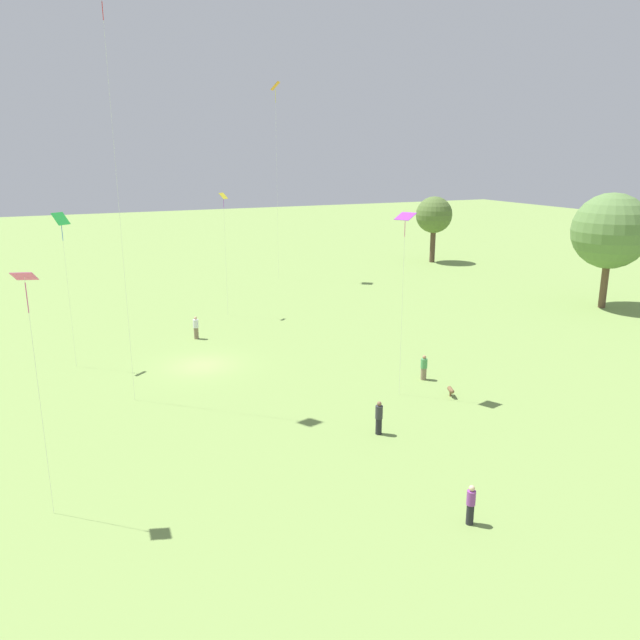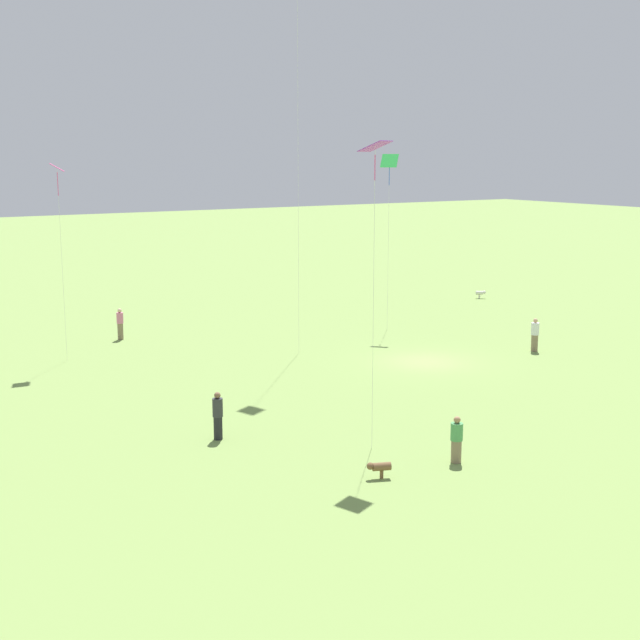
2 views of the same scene
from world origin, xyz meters
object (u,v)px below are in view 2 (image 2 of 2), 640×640
Objects in this scene: kite_1 at (57,177)px; dog_0 at (481,293)px; person_1 at (457,440)px; person_2 at (218,416)px; person_0 at (120,324)px; dog_1 at (379,467)px; person_3 at (535,335)px; kite_5 at (389,166)px; kite_4 at (375,157)px.

dog_0 is at bearing -20.34° from kite_1.
person_2 is (5.87, -6.66, 0.10)m from person_1.
person_0 is 0.18× the size of kite_1.
person_3 is at bearing -37.26° from dog_1.
person_1 is at bearing -71.07° from dog_1.
person_1 is 0.91× the size of person_3.
dog_1 is (28.04, 26.05, -0.01)m from dog_0.
kite_5 is (-14.72, 5.75, 8.86)m from person_0.
dog_0 is 38.27m from dog_1.
dog_0 is (-26.44, -23.40, -9.98)m from kite_4.
person_2 reaches higher than dog_0.
dog_1 is (0.47, 25.93, -0.51)m from person_0.
person_2 reaches higher than dog_1.
kite_1 is at bearing -47.13° from dog_0.
kite_1 is 0.96× the size of kite_5.
person_0 is 0.17× the size of kite_4.
person_2 reaches higher than person_0.
kite_4 is (1.58, -2.79, 9.58)m from person_1.
kite_4 is at bearing -9.47° from dog_1.
kite_1 is 0.92× the size of kite_4.
person_1 is at bearing 100.75° from person_0.
person_2 reaches higher than person_1.
person_1 reaches higher than dog_1.
kite_4 reaches higher than person_0.
kite_4 is 13.50× the size of dog_1.
person_1 is 2.03× the size of dog_1.
person_2 is 7.06m from dog_1.
kite_1 reaches higher than person_0.
kite_4 is at bearing -102.02° from kite_1.
kite_5 is 12.93× the size of dog_1.
person_2 is at bearing 176.47° from person_1.
person_3 is 21.01m from kite_4.
kite_4 reaches higher than kite_1.
person_0 reaches higher than person_1.
person_2 is at bearing -23.40° from kite_4.
kite_5 is at bearing 163.49° from person_0.
person_3 is at bearing -134.63° from kite_4.
dog_0 is (-9.71, -14.97, -0.49)m from person_3.
dog_1 is at bearing 77.57° from kite_4.
kite_1 reaches higher than person_2.
dog_0 is (-24.86, -26.20, -0.40)m from person_1.
person_2 is 36.42m from dog_0.
kite_4 is 1.04× the size of kite_5.
kite_5 is 14.82× the size of dog_0.
kite_5 is at bearing 104.49° from person_1.
kite_4 reaches higher than dog_0.
dog_0 is at bearing 118.54° from kite_5.
kite_1 is (1.02, -15.74, 8.46)m from person_2.
kite_4 is (16.73, 8.44, 9.49)m from person_3.
dog_1 is at bearing -137.58° from person_1.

